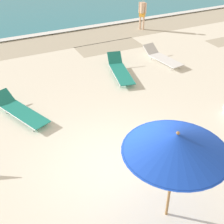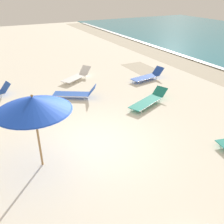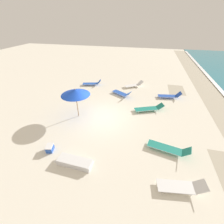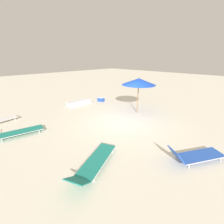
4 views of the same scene
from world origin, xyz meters
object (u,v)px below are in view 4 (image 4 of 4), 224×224
object	(u,v)px
lounger_stack	(78,103)
sun_lounger_mid_beach_solo	(195,155)
sun_lounger_near_water_left	(94,163)
sun_lounger_under_umbrella	(15,132)
beach_umbrella	(139,82)
cooler_box	(101,99)

from	to	relation	value
lounger_stack	sun_lounger_mid_beach_solo	world-z (taller)	sun_lounger_mid_beach_solo
lounger_stack	sun_lounger_near_water_left	size ratio (longest dim) A/B	0.79
sun_lounger_under_umbrella	sun_lounger_near_water_left	bearing A→B (deg)	-152.04
beach_umbrella	sun_lounger_under_umbrella	size ratio (longest dim) A/B	0.97
sun_lounger_mid_beach_solo	sun_lounger_under_umbrella	bearing A→B (deg)	61.88
sun_lounger_mid_beach_solo	beach_umbrella	bearing A→B (deg)	-0.49
sun_lounger_near_water_left	sun_lounger_mid_beach_solo	bearing A→B (deg)	-152.39
beach_umbrella	cooler_box	world-z (taller)	beach_umbrella
sun_lounger_near_water_left	lounger_stack	bearing A→B (deg)	-52.50
beach_umbrella	sun_lounger_under_umbrella	xyz separation A→B (m)	(2.17, 6.45, -1.79)
sun_lounger_near_water_left	cooler_box	world-z (taller)	sun_lounger_near_water_left
lounger_stack	sun_lounger_near_water_left	xyz separation A→B (m)	(-6.26, 3.62, 0.04)
sun_lounger_under_umbrella	sun_lounger_mid_beach_solo	distance (m)	7.49
cooler_box	sun_lounger_under_umbrella	bearing A→B (deg)	89.21
lounger_stack	sun_lounger_under_umbrella	size ratio (longest dim) A/B	0.81
beach_umbrella	lounger_stack	world-z (taller)	beach_umbrella
sun_lounger_under_umbrella	cooler_box	bearing A→B (deg)	-64.90
beach_umbrella	sun_lounger_mid_beach_solo	size ratio (longest dim) A/B	1.11
lounger_stack	sun_lounger_mid_beach_solo	xyz separation A→B (m)	(-8.48, 0.96, 0.06)
lounger_stack	cooler_box	xyz separation A→B (m)	(-0.55, -1.80, 0.02)
sun_lounger_under_umbrella	lounger_stack	bearing A→B (deg)	-54.54
beach_umbrella	cooler_box	size ratio (longest dim) A/B	4.01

